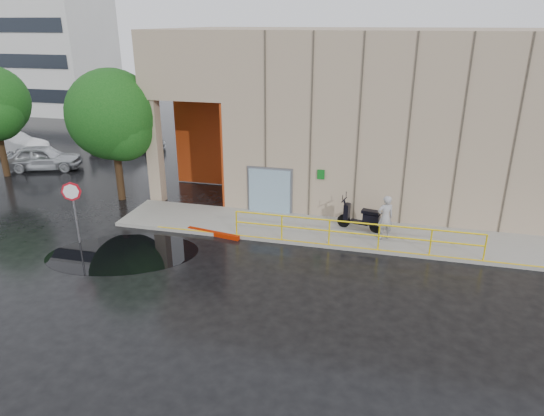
# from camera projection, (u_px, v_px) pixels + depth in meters

# --- Properties ---
(ground) EXTENTS (120.00, 120.00, 0.00)m
(ground) POSITION_uv_depth(u_px,v_px,m) (223.00, 275.00, 17.02)
(ground) COLOR black
(ground) RESTS_ON ground
(sidewalk) EXTENTS (20.00, 3.00, 0.15)m
(sidewalk) POSITION_uv_depth(u_px,v_px,m) (350.00, 233.00, 20.17)
(sidewalk) COLOR gray
(sidewalk) RESTS_ON ground
(building) EXTENTS (20.00, 10.17, 8.00)m
(building) POSITION_uv_depth(u_px,v_px,m) (389.00, 109.00, 24.29)
(building) COLOR tan
(building) RESTS_ON ground
(guardrail) EXTENTS (9.56, 0.06, 1.03)m
(guardrail) POSITION_uv_depth(u_px,v_px,m) (354.00, 234.00, 18.67)
(guardrail) COLOR yellow
(guardrail) RESTS_ON sidewalk
(distant_building) EXTENTS (12.00, 8.08, 15.00)m
(distant_building) POSITION_uv_depth(u_px,v_px,m) (39.00, 30.00, 45.93)
(distant_building) COLOR silver
(distant_building) RESTS_ON ground
(person) EXTENTS (0.79, 0.69, 1.83)m
(person) POSITION_uv_depth(u_px,v_px,m) (385.00, 218.00, 19.20)
(person) COLOR #A1A1A5
(person) RESTS_ON sidewalk
(scooter) EXTENTS (1.99, 0.99, 1.51)m
(scooter) POSITION_uv_depth(u_px,v_px,m) (361.00, 211.00, 20.03)
(scooter) COLOR black
(scooter) RESTS_ON sidewalk
(stop_sign) EXTENTS (0.74, 0.31, 2.57)m
(stop_sign) POSITION_uv_depth(u_px,v_px,m) (73.00, 199.00, 18.83)
(stop_sign) COLOR slate
(stop_sign) RESTS_ON ground
(red_curb) EXTENTS (2.39, 0.60, 0.18)m
(red_curb) POSITION_uv_depth(u_px,v_px,m) (213.00, 233.00, 20.14)
(red_curb) COLOR #9D1A00
(red_curb) RESTS_ON ground
(puddle) EXTENTS (6.59, 5.21, 0.01)m
(puddle) POSITION_uv_depth(u_px,v_px,m) (123.00, 254.00, 18.59)
(puddle) COLOR black
(puddle) RESTS_ON ground
(car_a) EXTENTS (4.67, 3.06, 1.48)m
(car_a) POSITION_uv_depth(u_px,v_px,m) (43.00, 158.00, 28.83)
(car_a) COLOR silver
(car_a) RESTS_ON ground
(car_b) EXTENTS (4.93, 1.89, 1.60)m
(car_b) POSITION_uv_depth(u_px,v_px,m) (10.00, 144.00, 31.67)
(car_b) COLOR white
(car_b) RESTS_ON ground
(car_c) EXTENTS (5.53, 3.97, 1.49)m
(car_c) POSITION_uv_depth(u_px,v_px,m) (127.00, 140.00, 32.94)
(car_c) COLOR silver
(car_c) RESTS_ON ground
(tree_near) EXTENTS (4.27, 4.27, 6.37)m
(tree_near) POSITION_uv_depth(u_px,v_px,m) (115.00, 118.00, 22.75)
(tree_near) COLOR black
(tree_near) RESTS_ON ground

